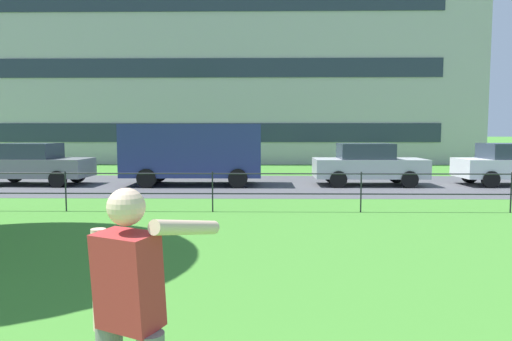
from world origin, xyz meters
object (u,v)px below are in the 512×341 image
person_thrower (130,319)px  apartment_building_background (212,53)px  car_grey_far_left (34,164)px  panel_van_center (193,151)px  car_silver_right (368,164)px

person_thrower → apartment_building_background: size_ratio=0.05×
car_grey_far_left → panel_van_center: 5.94m
car_silver_right → apartment_building_background: 20.78m
person_thrower → car_silver_right: bearing=72.6°
car_silver_right → apartment_building_background: size_ratio=0.12×
panel_van_center → apartment_building_background: 19.17m
car_grey_far_left → car_silver_right: 12.34m
person_thrower → panel_van_center: size_ratio=0.34×
panel_van_center → apartment_building_background: apartment_building_background is taller
panel_van_center → car_silver_right: (6.42, 0.00, -0.49)m
car_silver_right → apartment_building_background: (-7.72, 18.01, 6.92)m
car_silver_right → panel_van_center: bearing=-180.0°
person_thrower → car_silver_right: (4.58, 14.59, -0.13)m
car_grey_far_left → apartment_building_background: apartment_building_background is taller
panel_van_center → apartment_building_background: bearing=94.1°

